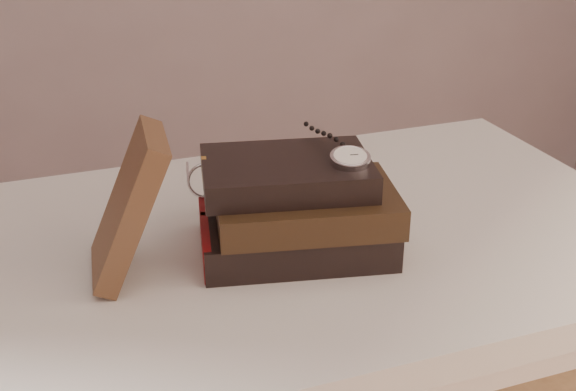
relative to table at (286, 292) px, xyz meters
name	(u,v)px	position (x,y,z in m)	size (l,w,h in m)	color
table	(286,292)	(0.00, 0.00, 0.00)	(1.00, 0.60, 0.75)	beige
book_stack	(297,209)	(0.00, -0.04, 0.15)	(0.26, 0.21, 0.12)	black
journal	(128,206)	(-0.20, -0.03, 0.18)	(0.03, 0.11, 0.18)	#3C2417
pocket_watch	(348,156)	(0.06, -0.06, 0.22)	(0.06, 0.15, 0.02)	silver
eyeglasses	(224,178)	(-0.07, 0.05, 0.16)	(0.12, 0.13, 0.05)	silver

